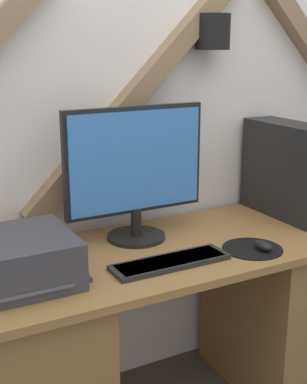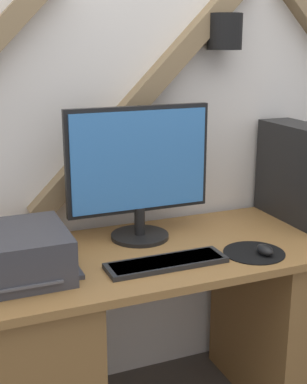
{
  "view_description": "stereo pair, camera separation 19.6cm",
  "coord_description": "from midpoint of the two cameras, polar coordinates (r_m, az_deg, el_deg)",
  "views": [
    {
      "loc": [
        -0.96,
        -1.34,
        1.52
      ],
      "look_at": [
        -0.07,
        0.33,
        0.99
      ],
      "focal_mm": 50.0,
      "sensor_mm": 36.0,
      "label": 1
    },
    {
      "loc": [
        -0.79,
        -1.42,
        1.52
      ],
      "look_at": [
        -0.07,
        0.33,
        0.99
      ],
      "focal_mm": 50.0,
      "sensor_mm": 36.0,
      "label": 2
    }
  ],
  "objects": [
    {
      "name": "wall_back",
      "position": [
        2.27,
        -5.53,
        11.47
      ],
      "size": [
        6.4,
        0.2,
        2.7
      ],
      "color": "white",
      "rests_on": "ground_plane"
    },
    {
      "name": "desk",
      "position": [
        2.23,
        -0.99,
        -14.69
      ],
      "size": [
        1.65,
        0.65,
        0.75
      ],
      "color": "olive",
      "rests_on": "ground_plane"
    },
    {
      "name": "monitor",
      "position": [
        2.08,
        -4.66,
        2.54
      ],
      "size": [
        0.58,
        0.23,
        0.53
      ],
      "color": "black",
      "rests_on": "desk"
    },
    {
      "name": "keyboard",
      "position": [
        1.91,
        -1.15,
        -7.53
      ],
      "size": [
        0.44,
        0.13,
        0.02
      ],
      "color": "black",
      "rests_on": "desk"
    },
    {
      "name": "mousepad",
      "position": [
        2.07,
        7.84,
        -6.06
      ],
      "size": [
        0.23,
        0.23,
        0.0
      ],
      "color": "black",
      "rests_on": "desk"
    },
    {
      "name": "mouse",
      "position": [
        2.05,
        8.97,
        -5.71
      ],
      "size": [
        0.05,
        0.08,
        0.04
      ],
      "color": "black",
      "rests_on": "mousepad"
    },
    {
      "name": "computer_tower",
      "position": [
        2.44,
        11.94,
        2.3
      ],
      "size": [
        0.16,
        0.46,
        0.42
      ],
      "color": "black",
      "rests_on": "desk"
    },
    {
      "name": "printer",
      "position": [
        1.84,
        -17.14,
        -6.97
      ],
      "size": [
        0.35,
        0.36,
        0.16
      ],
      "color": "#38383D",
      "rests_on": "desk"
    },
    {
      "name": "remote_control",
      "position": [
        1.84,
        -10.85,
        -8.8
      ],
      "size": [
        0.04,
        0.11,
        0.02
      ],
      "color": "#38383D",
      "rests_on": "desk"
    }
  ]
}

